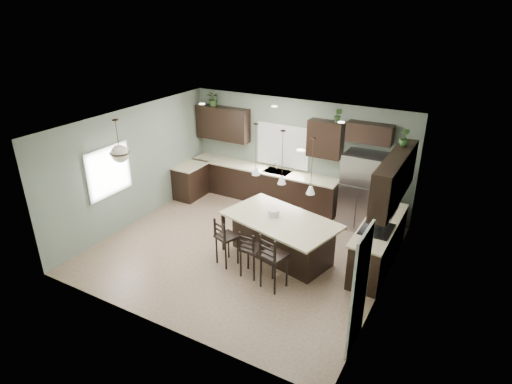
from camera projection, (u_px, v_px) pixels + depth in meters
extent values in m
plane|color=#9E8466|center=(243.00, 249.00, 9.40)|extent=(6.00, 6.00, 0.00)
cube|color=white|center=(359.00, 290.00, 6.43)|extent=(0.04, 0.82, 2.04)
cube|color=white|center=(283.00, 146.00, 11.13)|extent=(1.35, 0.02, 1.00)
cube|color=white|center=(108.00, 171.00, 9.46)|extent=(0.02, 1.10, 1.00)
cube|color=black|center=(190.00, 181.00, 11.78)|extent=(0.60, 0.90, 0.90)
cube|color=beige|center=(190.00, 166.00, 11.58)|extent=(0.66, 0.96, 0.04)
cube|color=black|center=(262.00, 185.00, 11.55)|extent=(4.20, 0.60, 0.90)
cube|color=beige|center=(262.00, 169.00, 11.34)|extent=(4.20, 0.66, 0.04)
cube|color=gray|center=(277.00, 171.00, 11.14)|extent=(0.70, 0.45, 0.01)
cylinder|color=silver|center=(277.00, 167.00, 11.05)|extent=(0.02, 0.02, 0.28)
cube|color=black|center=(223.00, 123.00, 11.62)|extent=(1.55, 0.34, 0.90)
cube|color=black|center=(325.00, 139.00, 10.31)|extent=(0.85, 0.34, 0.90)
cube|color=black|center=(370.00, 133.00, 9.72)|extent=(1.05, 0.34, 0.45)
cube|color=black|center=(378.00, 245.00, 8.72)|extent=(0.60, 2.35, 0.90)
cube|color=beige|center=(380.00, 224.00, 8.53)|extent=(0.66, 2.35, 0.04)
cube|color=black|center=(377.00, 229.00, 8.30)|extent=(0.58, 0.75, 0.02)
cube|color=gray|center=(360.00, 247.00, 8.63)|extent=(0.01, 0.72, 0.60)
cube|color=black|center=(395.00, 178.00, 8.04)|extent=(0.34, 2.35, 0.90)
cube|color=gray|center=(386.00, 202.00, 8.01)|extent=(0.40, 0.75, 0.40)
cube|color=gray|center=(362.00, 191.00, 10.01)|extent=(0.90, 0.74, 1.85)
cube|color=black|center=(280.00, 238.00, 8.93)|extent=(2.59, 1.86, 0.92)
cylinder|color=silver|center=(273.00, 213.00, 8.84)|extent=(0.24, 0.24, 0.14)
cube|color=black|center=(227.00, 241.00, 8.69)|extent=(0.50, 0.50, 1.05)
cube|color=black|center=(251.00, 253.00, 8.33)|extent=(0.38, 0.38, 1.02)
cube|color=black|center=(274.00, 261.00, 7.95)|extent=(0.52, 0.52, 1.16)
imported|color=#2D4920|center=(213.00, 99.00, 11.45)|extent=(0.46, 0.44, 0.40)
imported|color=#2E5023|center=(338.00, 115.00, 9.90)|extent=(0.21, 0.17, 0.35)
imported|color=#2C4E22|center=(405.00, 138.00, 8.30)|extent=(0.25, 0.25, 0.34)
plane|color=slate|center=(297.00, 153.00, 11.02)|extent=(6.00, 0.00, 6.00)
plane|color=slate|center=(152.00, 254.00, 6.64)|extent=(6.00, 0.00, 6.00)
plane|color=slate|center=(134.00, 166.00, 10.17)|extent=(0.00, 5.50, 5.50)
plane|color=slate|center=(389.00, 225.00, 7.50)|extent=(0.00, 5.50, 5.50)
plane|color=white|center=(241.00, 125.00, 8.26)|extent=(6.00, 6.00, 0.00)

